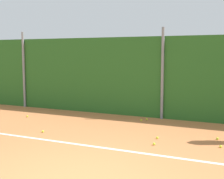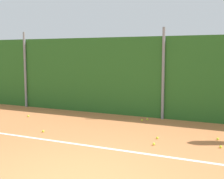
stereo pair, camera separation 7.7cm
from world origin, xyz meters
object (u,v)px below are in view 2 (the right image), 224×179
object	(u,v)px
tennis_ball_3	(147,119)
tennis_ball_6	(154,144)
tennis_ball_5	(221,147)
tennis_ball_13	(142,120)
tennis_ball_0	(43,131)
tennis_ball_11	(218,139)
tennis_ball_8	(28,116)
tennis_ball_7	(157,138)

from	to	relation	value
tennis_ball_3	tennis_ball_6	world-z (taller)	same
tennis_ball_5	tennis_ball_13	xyz separation A→B (m)	(-2.63, 1.97, 0.00)
tennis_ball_0	tennis_ball_5	world-z (taller)	same
tennis_ball_0	tennis_ball_5	size ratio (longest dim) A/B	1.00
tennis_ball_5	tennis_ball_13	bearing A→B (deg)	143.16
tennis_ball_0	tennis_ball_11	world-z (taller)	same
tennis_ball_5	tennis_ball_0	bearing A→B (deg)	-173.25
tennis_ball_5	tennis_ball_11	xyz separation A→B (m)	(-0.13, 0.67, 0.00)
tennis_ball_8	tennis_ball_11	xyz separation A→B (m)	(6.34, -0.27, 0.00)
tennis_ball_3	tennis_ball_5	distance (m)	3.34
tennis_ball_6	tennis_ball_0	bearing A→B (deg)	-178.00
tennis_ball_8	tennis_ball_5	bearing A→B (deg)	-8.26
tennis_ball_5	tennis_ball_6	distance (m)	1.56
tennis_ball_0	tennis_ball_7	bearing A→B (deg)	12.19
tennis_ball_13	tennis_ball_3	bearing A→B (deg)	62.04
tennis_ball_11	tennis_ball_13	size ratio (longest dim) A/B	1.00
tennis_ball_3	tennis_ball_7	size ratio (longest dim) A/B	1.00
tennis_ball_5	tennis_ball_13	distance (m)	3.29
tennis_ball_7	tennis_ball_8	xyz separation A→B (m)	(-4.90, 0.82, 0.00)
tennis_ball_0	tennis_ball_6	size ratio (longest dim) A/B	1.00
tennis_ball_11	tennis_ball_13	xyz separation A→B (m)	(-2.50, 1.30, 0.00)
tennis_ball_8	tennis_ball_11	world-z (taller)	same
tennis_ball_8	tennis_ball_7	bearing A→B (deg)	-9.50
tennis_ball_6	tennis_ball_7	bearing A→B (deg)	97.73
tennis_ball_0	tennis_ball_13	world-z (taller)	same
tennis_ball_5	tennis_ball_8	distance (m)	6.54
tennis_ball_6	tennis_ball_13	world-z (taller)	same
tennis_ball_0	tennis_ball_3	distance (m)	3.51
tennis_ball_3	tennis_ball_6	size ratio (longest dim) A/B	1.00
tennis_ball_3	tennis_ball_7	distance (m)	2.28
tennis_ball_0	tennis_ball_6	world-z (taller)	same
tennis_ball_0	tennis_ball_13	distance (m)	3.27
tennis_ball_3	tennis_ball_7	bearing A→B (deg)	-65.52
tennis_ball_0	tennis_ball_11	distance (m)	4.73
tennis_ball_0	tennis_ball_5	xyz separation A→B (m)	(4.70, 0.56, 0.00)
tennis_ball_7	tennis_ball_11	distance (m)	1.54
tennis_ball_5	tennis_ball_11	size ratio (longest dim) A/B	1.00
tennis_ball_8	tennis_ball_13	size ratio (longest dim) A/B	1.00
tennis_ball_3	tennis_ball_13	world-z (taller)	same
tennis_ball_0	tennis_ball_7	distance (m)	3.20
tennis_ball_6	tennis_ball_7	size ratio (longest dim) A/B	1.00
tennis_ball_3	tennis_ball_11	size ratio (longest dim) A/B	1.00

